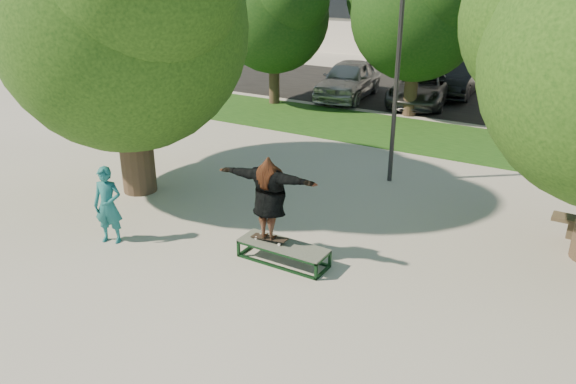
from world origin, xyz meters
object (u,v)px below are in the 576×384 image
Objects in this scene: tree_left at (122,10)px; bystander at (108,205)px; lamppost at (398,62)px; car_dark at (457,78)px; grind_box at (283,253)px; car_silver_a at (349,79)px; car_grey at (422,88)px.

tree_left is 4.66m from bystander.
tree_left is 1.16× the size of lamppost.
bystander is 0.35× the size of car_dark.
tree_left is 6.82m from grind_box.
car_dark reaches higher than grind_box.
car_silver_a reaches higher than car_grey.
lamppost reaches higher than car_silver_a.
car_dark is at bearing 94.73° from grind_box.
lamppost is 3.72× the size of bystander.
grind_box is at bearing -91.24° from lamppost.
bystander is at bearing -162.55° from grind_box.
tree_left is 1.50× the size of car_silver_a.
tree_left is 4.33× the size of bystander.
car_silver_a is (-5.30, 8.50, -2.35)m from lamppost.
lamppost is at bearing -87.53° from car_dark.
lamppost reaches higher than car_grey.
car_dark is (3.79, 15.41, -3.65)m from tree_left.
bystander reaches higher than car_dark.
lamppost is 9.66m from car_grey.
car_grey is at bearing 98.36° from grind_box.
car_silver_a is at bearing -146.70° from car_dark.
bystander is 15.50m from car_grey.
lamppost reaches higher than car_dark.
tree_left is at bearing 101.18° from bystander.
car_dark is (-1.39, 16.76, 0.58)m from grind_box.
tree_left reaches higher than car_dark.
car_dark is at bearing 60.62° from bystander.
bystander reaches higher than car_grey.
tree_left reaches higher than car_grey.
car_silver_a is (-0.01, 12.41, -3.62)m from tree_left.
car_grey is (3.07, 12.97, -3.76)m from tree_left.
bystander is at bearing -91.21° from car_silver_a.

